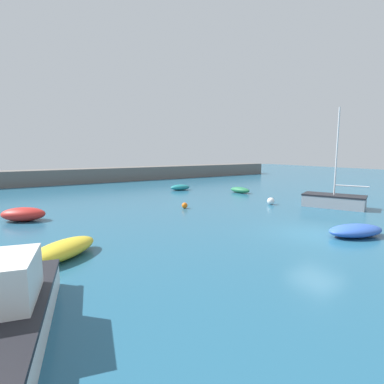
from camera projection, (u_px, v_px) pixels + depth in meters
name	position (u px, v px, depth m)	size (l,w,h in m)	color
ground_plane	(317.00, 237.00, 15.33)	(120.00, 120.00, 0.20)	#235B7A
harbor_breakwater	(114.00, 174.00, 42.42)	(54.84, 3.23, 1.89)	#66605B
open_tender_yellow	(356.00, 231.00, 14.98)	(3.26, 2.27, 0.60)	#2D56B7
dinghy_near_pier	(240.00, 190.00, 30.48)	(1.28, 2.47, 0.59)	#287A4C
sailboat_tall_mast	(334.00, 200.00, 22.72)	(3.51, 4.75, 7.42)	gray
rowboat_white_midwater	(23.00, 214.00, 18.30)	(2.99, 2.57, 0.83)	red
fishing_dinghy_green	(180.00, 187.00, 32.55)	(2.30, 1.46, 0.61)	teal
rowboat_blue_near	(62.00, 250.00, 11.92)	(3.49, 3.09, 0.70)	yellow
mooring_buoy_orange	(185.00, 205.00, 22.29)	(0.44, 0.44, 0.44)	orange
mooring_buoy_white	(271.00, 201.00, 23.85)	(0.57, 0.57, 0.57)	white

